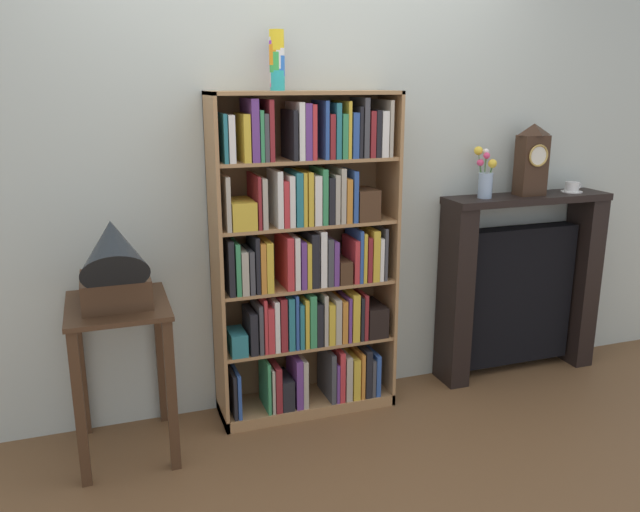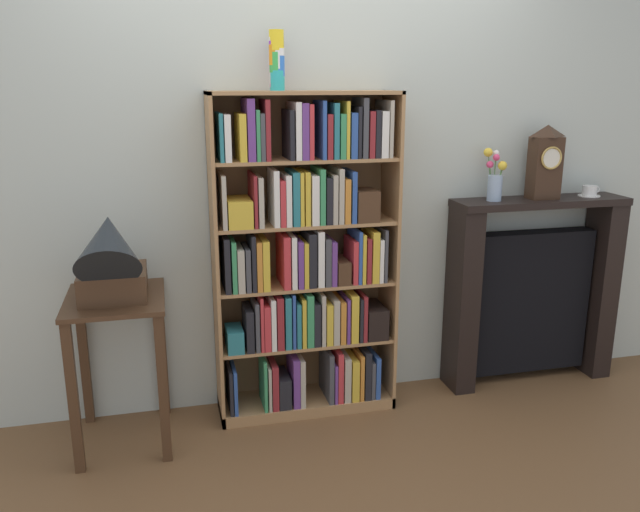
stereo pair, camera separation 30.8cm
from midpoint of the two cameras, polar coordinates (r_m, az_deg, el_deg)
name	(u,v)px [view 1 (the left image)]	position (r m, az deg, el deg)	size (l,w,h in m)	color
ground_plane	(315,421)	(3.53, -3.04, -14.42)	(7.94, 6.40, 0.02)	brown
wall_back	(331,165)	(3.48, -1.57, 8.04)	(4.94, 0.08, 2.60)	beige
bookshelf	(307,264)	(3.34, -3.80, -0.78)	(0.94, 0.29, 1.69)	#A87A4C
cup_stack	(277,60)	(3.22, -6.68, 16.80)	(0.07, 0.07, 0.28)	#28B2B7
side_table_left	(121,345)	(3.21, -19.88, -7.43)	(0.45, 0.53, 0.75)	#472D1C
gramophone	(114,263)	(3.02, -20.58, -0.58)	(0.30, 0.46, 0.49)	#472D1C
fireplace_mantel	(518,286)	(4.02, 15.04, -2.62)	(1.01, 0.25, 1.10)	black
mantel_clock	(532,160)	(3.85, 16.05, 8.18)	(0.16, 0.12, 0.41)	#382316
flower_vase	(485,176)	(3.71, 12.12, 6.89)	(0.12, 0.11, 0.28)	#99B2D1
teacup_with_saucer	(572,188)	(4.06, 19.39, 5.71)	(0.13, 0.12, 0.06)	white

